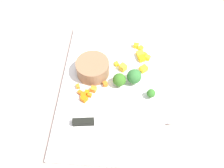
{
  "coord_description": "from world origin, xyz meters",
  "views": [
    {
      "loc": [
        -0.42,
        -0.03,
        0.63
      ],
      "look_at": [
        0.0,
        0.0,
        0.02
      ],
      "focal_mm": 39.62,
      "sensor_mm": 36.0,
      "label": 1
    }
  ],
  "objects": [
    {
      "name": "pepper_dice_5",
      "position": [
        0.11,
        -0.09,
        0.02
      ],
      "size": [
        0.02,
        0.02,
        0.02
      ],
      "primitive_type": "cube",
      "rotation": [
        0.0,
        0.0,
        2.02
      ],
      "color": "yellow",
      "rests_on": "cutting_board"
    },
    {
      "name": "broccoli_floret_1",
      "position": [
        0.02,
        -0.06,
        0.04
      ],
      "size": [
        0.04,
        0.04,
        0.05
      ],
      "color": "#8DC057",
      "rests_on": "cutting_board"
    },
    {
      "name": "carrot_dice_1",
      "position": [
        -0.05,
        0.08,
        0.02
      ],
      "size": [
        0.02,
        0.02,
        0.02
      ],
      "primitive_type": "cube",
      "rotation": [
        0.0,
        0.0,
        2.5
      ],
      "color": "orange",
      "rests_on": "cutting_board"
    },
    {
      "name": "ground_plane",
      "position": [
        0.0,
        0.0,
        0.0
      ],
      "size": [
        4.0,
        4.0,
        0.0
      ],
      "primitive_type": "plane",
      "color": "#A18D83"
    },
    {
      "name": "broccoli_floret_2",
      "position": [
        0.01,
        -0.02,
        0.03
      ],
      "size": [
        0.04,
        0.04,
        0.04
      ],
      "color": "#97B85A",
      "rests_on": "cutting_board"
    },
    {
      "name": "pepper_dice_2",
      "position": [
        0.16,
        -0.09,
        0.02
      ],
      "size": [
        0.02,
        0.02,
        0.01
      ],
      "primitive_type": "cube",
      "rotation": [
        0.0,
        0.0,
        0.88
      ],
      "color": "yellow",
      "rests_on": "cutting_board"
    },
    {
      "name": "pepper_dice_0",
      "position": [
        0.07,
        -0.09,
        0.02
      ],
      "size": [
        0.03,
        0.03,
        0.02
      ],
      "primitive_type": "cube",
      "rotation": [
        0.0,
        0.0,
        2.26
      ],
      "color": "yellow",
      "rests_on": "cutting_board"
    },
    {
      "name": "cutting_board",
      "position": [
        0.0,
        0.0,
        0.01
      ],
      "size": [
        0.48,
        0.3,
        0.01
      ],
      "primitive_type": "cube",
      "color": "white",
      "rests_on": "ground_plane"
    },
    {
      "name": "pepper_dice_4",
      "position": [
        0.08,
        -0.01,
        0.02
      ],
      "size": [
        0.02,
        0.02,
        0.01
      ],
      "primitive_type": "cube",
      "rotation": [
        0.0,
        0.0,
        0.52
      ],
      "color": "yellow",
      "rests_on": "cutting_board"
    },
    {
      "name": "carrot_dice_6",
      "position": [
        0.0,
        0.02,
        0.02
      ],
      "size": [
        0.02,
        0.02,
        0.01
      ],
      "primitive_type": "cube",
      "rotation": [
        0.0,
        0.0,
        0.4
      ],
      "color": "orange",
      "rests_on": "cutting_board"
    },
    {
      "name": "chef_knife",
      "position": [
        -0.12,
        0.01,
        0.02
      ],
      "size": [
        0.05,
        0.27,
        0.02
      ],
      "rotation": [
        0.0,
        0.0,
        4.82
      ],
      "color": "silver",
      "rests_on": "cutting_board"
    },
    {
      "name": "pepper_dice_6",
      "position": [
        0.13,
        -0.1,
        0.02
      ],
      "size": [
        0.02,
        0.02,
        0.01
      ],
      "primitive_type": "cube",
      "rotation": [
        0.0,
        0.0,
        0.81
      ],
      "color": "yellow",
      "rests_on": "cutting_board"
    },
    {
      "name": "pepper_dice_7",
      "position": [
        0.16,
        -0.07,
        0.02
      ],
      "size": [
        0.02,
        0.02,
        0.01
      ],
      "primitive_type": "cube",
      "rotation": [
        0.0,
        0.0,
        3.04
      ],
      "color": "yellow",
      "rests_on": "cutting_board"
    },
    {
      "name": "carrot_dice_2",
      "position": [
        -0.02,
        0.05,
        0.02
      ],
      "size": [
        0.02,
        0.02,
        0.02
      ],
      "primitive_type": "cube",
      "rotation": [
        0.0,
        0.0,
        2.84
      ],
      "color": "orange",
      "rests_on": "cutting_board"
    },
    {
      "name": "broccoli_floret_0",
      "position": [
        -0.03,
        -0.11,
        0.03
      ],
      "size": [
        0.03,
        0.03,
        0.03
      ],
      "color": "#96C25F",
      "rests_on": "cutting_board"
    },
    {
      "name": "carrot_dice_0",
      "position": [
        -0.01,
        0.1,
        0.02
      ],
      "size": [
        0.02,
        0.01,
        0.01
      ],
      "primitive_type": "cube",
      "rotation": [
        0.0,
        0.0,
        0.42
      ],
      "color": "orange",
      "rests_on": "cutting_board"
    },
    {
      "name": "pepper_dice_3",
      "position": [
        0.13,
        -0.08,
        0.02
      ],
      "size": [
        0.03,
        0.03,
        0.02
      ],
      "primitive_type": "cube",
      "rotation": [
        0.0,
        0.0,
        1.9
      ],
      "color": "yellow",
      "rests_on": "cutting_board"
    },
    {
      "name": "carrot_dice_7",
      "position": [
        -0.04,
        0.08,
        0.02
      ],
      "size": [
        0.02,
        0.02,
        0.01
      ],
      "primitive_type": "cube",
      "rotation": [
        0.0,
        0.0,
        1.53
      ],
      "color": "orange",
      "rests_on": "cutting_board"
    },
    {
      "name": "carrot_dice_4",
      "position": [
        -0.03,
        0.09,
        0.02
      ],
      "size": [
        0.02,
        0.02,
        0.01
      ],
      "primitive_type": "cube",
      "rotation": [
        0.0,
        0.0,
        1.01
      ],
      "color": "orange",
      "rests_on": "cutting_board"
    },
    {
      "name": "carrot_dice_3",
      "position": [
        -0.03,
        0.07,
        0.02
      ],
      "size": [
        0.01,
        0.01,
        0.01
      ],
      "primitive_type": "cube",
      "rotation": [
        0.0,
        0.0,
        1.53
      ],
      "color": "orange",
      "rests_on": "cutting_board"
    },
    {
      "name": "pepper_dice_8",
      "position": [
        0.06,
        -0.03,
        0.02
      ],
      "size": [
        0.03,
        0.03,
        0.02
      ],
      "primitive_type": "cube",
      "rotation": [
        0.0,
        0.0,
        2.43
      ],
      "color": "yellow",
      "rests_on": "cutting_board"
    },
    {
      "name": "prep_bowl",
      "position": [
        0.04,
        0.06,
        0.04
      ],
      "size": [
        0.1,
        0.1,
        0.05
      ],
      "primitive_type": "cylinder",
      "color": "#8F6748",
      "rests_on": "cutting_board"
    },
    {
      "name": "pepper_dice_1",
      "position": [
        0.11,
        -0.11,
        0.02
      ],
      "size": [
        0.02,
        0.02,
        0.01
      ],
      "primitive_type": "cube",
      "rotation": [
        0.0,
        0.0,
        1.11
      ],
      "color": "yellow",
      "rests_on": "cutting_board"
    },
    {
      "name": "carrot_dice_5",
      "position": [
        -0.04,
        0.06,
        0.02
      ],
      "size": [
        0.01,
        0.01,
        0.01
      ],
      "primitive_type": "cube",
      "rotation": [
        0.0,
        0.0,
        2.96
      ],
      "color": "orange",
      "rests_on": "cutting_board"
    }
  ]
}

